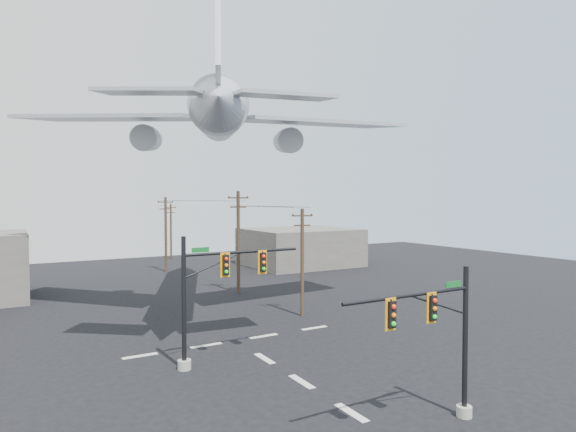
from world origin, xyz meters
TOP-DOWN VIEW (x-y plane):
  - ground at (0.00, 0.00)m, footprint 120.00×120.00m
  - lane_markings at (0.00, 5.33)m, footprint 14.00×21.20m
  - signal_mast_near at (2.45, -2.68)m, footprint 6.61×0.69m
  - signal_mast_far at (-2.98, 8.54)m, footprint 7.24×0.78m
  - utility_pole_a at (7.11, 15.41)m, footprint 1.63×0.58m
  - utility_pole_b at (6.58, 26.19)m, footprint 1.87×0.94m
  - utility_pole_c at (4.43, 43.35)m, footprint 1.90×0.44m
  - utility_pole_d at (8.78, 55.90)m, footprint 1.73×0.29m
  - power_lines at (6.21, 35.90)m, footprint 5.99×40.49m
  - airliner at (2.48, 20.87)m, footprint 29.28×31.92m
  - building_right at (22.00, 40.00)m, footprint 14.00×12.00m

SIDE VIEW (x-z plane):
  - ground at x=0.00m, z-range 0.00..0.00m
  - lane_markings at x=0.00m, z-range 0.01..0.01m
  - building_right at x=22.00m, z-range 0.00..5.00m
  - signal_mast_near at x=2.45m, z-range 0.26..6.55m
  - signal_mast_far at x=-2.98m, z-range 0.28..7.37m
  - utility_pole_a at x=7.11m, z-range 0.19..8.51m
  - utility_pole_d at x=8.78m, z-range 0.20..8.55m
  - utility_pole_c at x=4.43m, z-range 0.22..9.54m
  - utility_pole_b at x=6.58m, z-range 0.23..10.06m
  - power_lines at x=6.21m, z-range 8.17..8.89m
  - airliner at x=2.48m, z-range 11.31..19.95m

